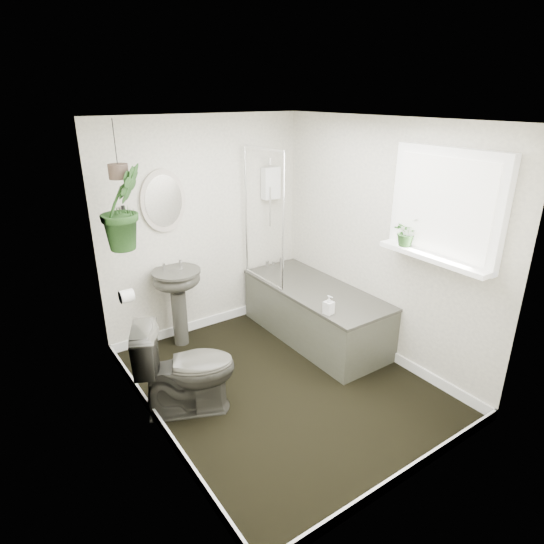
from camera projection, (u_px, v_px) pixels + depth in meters
floor at (281, 384)px, 4.17m from camera, size 2.30×2.80×0.02m
ceiling at (284, 118)px, 3.32m from camera, size 2.30×2.80×0.02m
wall_back at (205, 228)px, 4.83m from camera, size 2.30×0.02×2.30m
wall_front at (422, 336)px, 2.67m from camera, size 2.30×0.02×2.30m
wall_left at (146, 300)px, 3.14m from camera, size 0.02×2.80×2.30m
wall_right at (380, 242)px, 4.36m from camera, size 0.02×2.80×2.30m
skirting at (281, 379)px, 4.15m from camera, size 2.30×2.80×0.10m
bathtub at (315, 313)px, 4.87m from camera, size 0.72×1.72×0.58m
bath_screen at (264, 218)px, 4.71m from camera, size 0.04×0.72×1.40m
shower_box at (271, 183)px, 5.05m from camera, size 0.20×0.10×0.35m
oval_mirror at (163, 201)px, 4.43m from camera, size 0.46×0.03×0.62m
wall_sconce at (124, 217)px, 4.25m from camera, size 0.04×0.04×0.22m
toilet_roll_holder at (127, 296)px, 3.80m from camera, size 0.11×0.11×0.11m
window_recess at (446, 206)px, 3.60m from camera, size 0.08×1.00×0.90m
window_sill at (433, 257)px, 3.72m from camera, size 0.18×1.00×0.04m
window_blinds at (442, 206)px, 3.58m from camera, size 0.01×0.86×0.76m
toilet at (186, 368)px, 3.69m from camera, size 0.90×0.73×0.80m
pedestal_sink at (179, 307)px, 4.70m from camera, size 0.49×0.42×0.83m
sill_plant at (406, 232)px, 3.89m from camera, size 0.28×0.26×0.25m
hanging_plant at (123, 208)px, 3.81m from camera, size 0.47×0.42×0.72m
soap_bottle at (329, 305)px, 4.17m from camera, size 0.09×0.09×0.18m
hanging_pot at (118, 171)px, 3.69m from camera, size 0.16×0.16×0.12m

